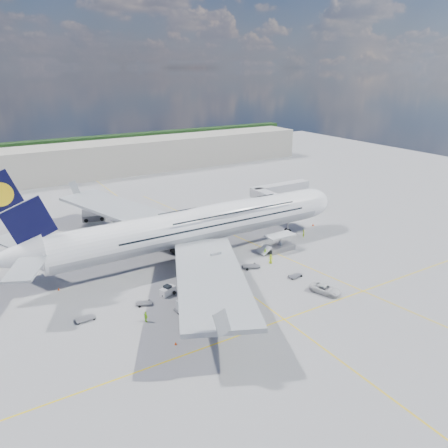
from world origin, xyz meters
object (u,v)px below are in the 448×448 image
dolly_row_c (225,302)px  dolly_nose_near (251,266)px  airliner (197,225)px  dolly_row_a (184,305)px  dolly_nose_far (295,276)px  cone_wing_left_inner (108,242)px  dolly_back (85,318)px  catering_truck_outer (93,214)px  dolly_row_b (144,303)px  service_van (325,289)px  crew_wing (146,317)px  cone_wing_left_outer (122,225)px  crew_tug (209,299)px  crew_loader (265,252)px  cargo_loader (279,245)px  cone_wing_right_outer (176,343)px  jet_bridge (277,193)px  crew_van (271,259)px  catering_truck_inner (151,228)px  baggage_tug (168,291)px  cone_nose (313,225)px  crew_nose (304,234)px  cone_tail (59,289)px  cone_wing_right_inner (187,298)px

dolly_row_c → dolly_nose_near: bearing=41.6°
airliner → dolly_row_a: size_ratio=22.85×
dolly_nose_far → cone_wing_left_inner: 44.07m
dolly_back → catering_truck_outer: catering_truck_outer is taller
dolly_nose_near → catering_truck_outer: bearing=137.6°
dolly_row_b → service_van: (29.34, -12.97, 0.48)m
crew_wing → airliner: bearing=-58.9°
dolly_back → cone_wing_left_outer: bearing=61.9°
crew_tug → crew_loader: bearing=6.2°
dolly_row_c → service_van: 18.37m
cargo_loader → crew_wing: size_ratio=4.63×
cone_wing_left_inner → cargo_loader: bearing=-37.2°
dolly_nose_near → crew_loader: bearing=54.2°
airliner → cone_wing_right_outer: bearing=-123.8°
jet_bridge → crew_van: bearing=-129.6°
catering_truck_inner → service_van: 45.48m
catering_truck_inner → catering_truck_outer: bearing=107.1°
baggage_tug → crew_loader: bearing=-10.6°
dolly_row_a → catering_truck_outer: catering_truck_outer is taller
catering_truck_inner → catering_truck_outer: 20.60m
dolly_row_b → crew_van: crew_van is taller
baggage_tug → cone_nose: (46.83, 13.76, -0.49)m
dolly_row_b → crew_nose: (44.28, 10.05, 0.63)m
airliner → cone_tail: (-29.22, -0.97, -6.64)m
cone_nose → cone_wing_right_outer: cone_nose is taller
catering_truck_inner → service_van: catering_truck_inner is taller
catering_truck_outer → cone_nose: (46.94, -33.37, -1.40)m
crew_wing → dolly_back: bearing=42.9°
dolly_nose_far → cone_wing_left_outer: size_ratio=4.97×
cargo_loader → airliner: bearing=156.8°
dolly_row_b → dolly_nose_far: 29.29m
cone_wing_right_inner → dolly_row_c: bearing=-42.8°
cone_tail → crew_loader: bearing=-9.6°
cargo_loader → catering_truck_inner: catering_truck_inner is taller
dolly_row_b → crew_wing: bearing=-85.2°
airliner → crew_nose: airliner is taller
dolly_back → crew_tug: crew_tug is taller
jet_bridge → catering_truck_outer: bearing=151.2°
jet_bridge → cone_wing_left_outer: size_ratio=30.16×
dolly_row_b → cone_wing_right_inner: (7.05, -2.05, -0.04)m
crew_nose → crew_wing: (-46.03, -15.25, -0.01)m
dolly_back → cone_wing_right_inner: size_ratio=5.62×
crew_tug → dolly_row_b: bearing=128.6°
dolly_row_b → cone_nose: 53.84m
baggage_tug → dolly_nose_far: bearing=-36.6°
cargo_loader → cone_wing_right_inner: cargo_loader is taller
cargo_loader → cone_wing_right_inner: size_ratio=15.66×
cargo_loader → catering_truck_outer: cargo_loader is taller
airliner → cone_tail: bearing=-178.1°
crew_loader → cone_tail: bearing=-136.9°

